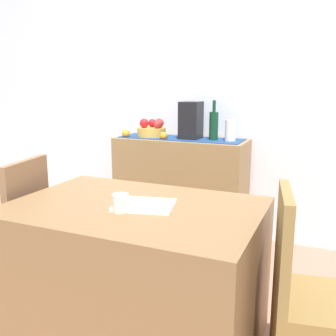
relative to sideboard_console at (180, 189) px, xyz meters
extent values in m
cube|color=#A3725D|center=(0.16, -0.92, -0.45)|extent=(6.40, 6.40, 0.02)
cube|color=silver|center=(0.16, 0.26, 0.91)|extent=(6.40, 0.06, 2.70)
cube|color=olive|center=(0.00, 0.00, 0.00)|extent=(1.10, 0.42, 0.87)
cube|color=navy|center=(0.00, 0.00, 0.44)|extent=(1.04, 0.32, 0.01)
cylinder|color=gold|center=(-0.27, 0.00, 0.48)|extent=(0.25, 0.25, 0.08)
sphere|color=red|center=(-0.32, -0.04, 0.56)|extent=(0.08, 0.08, 0.08)
sphere|color=#B7292D|center=(-0.20, -0.03, 0.55)|extent=(0.07, 0.07, 0.07)
sphere|color=red|center=(-0.29, 0.05, 0.55)|extent=(0.07, 0.07, 0.07)
sphere|color=#B22B28|center=(-0.21, 0.03, 0.56)|extent=(0.08, 0.08, 0.08)
cylinder|color=#113923|center=(0.28, 0.00, 0.55)|extent=(0.07, 0.07, 0.23)
cylinder|color=#113923|center=(0.28, 0.00, 0.71)|extent=(0.03, 0.03, 0.09)
cube|color=black|center=(0.09, 0.00, 0.59)|extent=(0.16, 0.18, 0.31)
cylinder|color=silver|center=(0.42, 0.00, 0.52)|extent=(0.09, 0.09, 0.17)
sphere|color=orange|center=(-0.11, -0.12, 0.47)|extent=(0.06, 0.06, 0.06)
sphere|color=orange|center=(-0.46, -0.11, 0.47)|extent=(0.07, 0.07, 0.07)
cube|color=olive|center=(0.31, -1.40, -0.07)|extent=(1.21, 0.83, 0.74)
cube|color=white|center=(0.37, -1.40, 0.31)|extent=(0.32, 0.27, 0.02)
cylinder|color=silver|center=(0.30, -1.50, 0.34)|extent=(0.08, 0.08, 0.08)
cube|color=olive|center=(-0.57, -1.40, -0.21)|extent=(0.46, 0.46, 0.45)
cube|color=#8A6243|center=(-0.40, -1.36, 0.24)|extent=(0.11, 0.40, 0.45)
cube|color=olive|center=(1.02, -1.43, 0.24)|extent=(0.11, 0.40, 0.45)
camera|label=1|loc=(1.18, -2.95, 0.87)|focal=40.87mm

